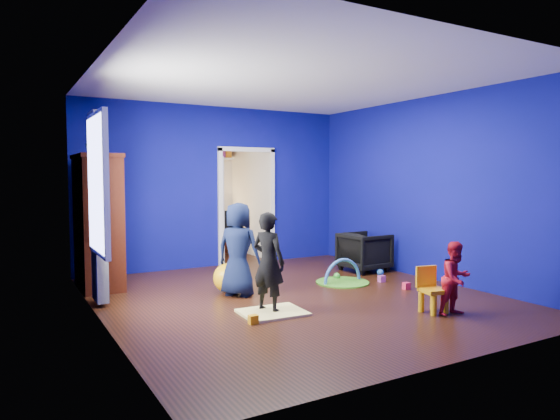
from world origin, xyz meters
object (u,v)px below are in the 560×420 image
kid_chair (434,292)px  play_mat (342,282)px  study_desk (216,235)px  folding_chair (234,236)px  vase (100,147)px  child_navy (238,249)px  toddler_red (456,278)px  hopper_ball (228,278)px  armchair (364,252)px  tv_armoire (98,221)px  child_black (269,262)px  crt_tv (101,219)px

kid_chair → play_mat: bearing=99.8°
study_desk → folding_chair: size_ratio=0.96×
vase → child_navy: bearing=-36.9°
toddler_red → vase: (-3.41, 3.33, 1.62)m
child_navy → toddler_red: bearing=-178.6°
child_navy → toddler_red: (1.83, -2.14, -0.20)m
play_mat → study_desk: study_desk is taller
toddler_red → hopper_ball: (-1.88, 2.39, -0.23)m
armchair → study_desk: (-1.43, 3.25, 0.04)m
toddler_red → tv_armoire: 5.01m
tv_armoire → hopper_ball: size_ratio=4.72×
armchair → child_navy: child_navy is taller
hopper_ball → child_black: bearing=-89.1°
child_navy → child_black: bearing=139.0°
armchair → play_mat: size_ratio=0.91×
vase → crt_tv: 1.08m
kid_chair → armchair: bearing=80.0°
armchair → kid_chair: size_ratio=1.48×
armchair → folding_chair: 2.70m
hopper_ball → kid_chair: 2.79m
tv_armoire → folding_chair: tv_armoire is taller
toddler_red → crt_tv: bearing=133.7°
toddler_red → study_desk: bearing=96.6°
child_black → play_mat: 2.06m
child_black → study_desk: bearing=-40.2°
play_mat → vase: bearing=159.4°
child_navy → tv_armoire: size_ratio=0.66×
study_desk → child_black: bearing=-104.9°
tv_armoire → study_desk: bearing=39.6°
crt_tv → child_black: bearing=-58.0°
child_black → study_desk: size_ratio=1.38×
child_navy → vase: (-1.58, 1.19, 1.41)m
child_navy → hopper_ball: bearing=-27.8°
toddler_red → crt_tv: size_ratio=1.25×
folding_chair → play_mat: bearing=-80.2°
tv_armoire → child_black: bearing=-57.4°
vase → crt_tv: vase is taller
child_navy → tv_armoire: tv_armoire is taller
armchair → crt_tv: bearing=75.0°
child_black → crt_tv: bearing=6.7°
toddler_red → vase: 5.03m
play_mat → tv_armoire: bearing=155.0°
child_navy → folding_chair: (1.23, 2.85, -0.18)m
toddler_red → vase: size_ratio=4.50×
hopper_ball → kid_chair: bearing=-51.7°
child_black → crt_tv: crt_tv is taller
armchair → vase: (-4.23, 0.63, 1.72)m
toddler_red → child_black: bearing=147.7°
armchair → tv_armoire: (-4.23, 0.93, 0.64)m
armchair → tv_armoire: size_ratio=0.38×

